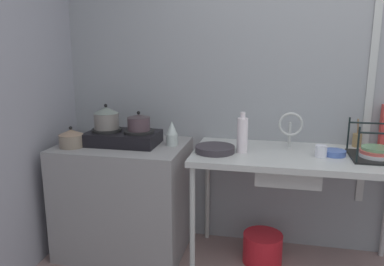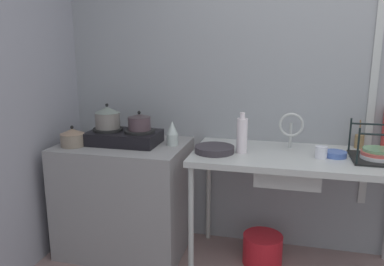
{
  "view_description": "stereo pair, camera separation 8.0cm",
  "coord_description": "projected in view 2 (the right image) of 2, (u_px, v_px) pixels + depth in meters",
  "views": [
    {
      "loc": [
        -0.4,
        -1.37,
        1.52
      ],
      "look_at": [
        -0.94,
        1.14,
        0.93
      ],
      "focal_mm": 35.62,
      "sensor_mm": 36.0,
      "label": 1
    },
    {
      "loc": [
        -0.32,
        -1.35,
        1.52
      ],
      "look_at": [
        -0.94,
        1.14,
        0.93
      ],
      "focal_mm": 35.62,
      "sensor_mm": 36.0,
      "label": 2
    }
  ],
  "objects": [
    {
      "name": "wall_back",
      "position": [
        334.0,
        71.0,
        2.68
      ],
      "size": [
        4.78,
        0.1,
        2.7
      ],
      "primitive_type": "cube",
      "color": "#909398",
      "rests_on": "ground"
    },
    {
      "name": "wall_metal_strip",
      "position": [
        377.0,
        52.0,
        2.53
      ],
      "size": [
        0.05,
        0.01,
        2.16
      ],
      "primitive_type": "cube",
      "color": "#B8BAB8"
    },
    {
      "name": "counter_concrete",
      "position": [
        126.0,
        196.0,
        2.87
      ],
      "size": [
        0.91,
        0.65,
        0.83
      ],
      "primitive_type": "cube",
      "color": "gray",
      "rests_on": "ground"
    },
    {
      "name": "counter_sink",
      "position": [
        298.0,
        164.0,
        2.5
      ],
      "size": [
        1.4,
        0.65,
        0.83
      ],
      "color": "#B8BAB8",
      "rests_on": "ground"
    },
    {
      "name": "stove",
      "position": [
        124.0,
        137.0,
        2.77
      ],
      "size": [
        0.51,
        0.31,
        0.11
      ],
      "color": "black",
      "rests_on": "counter_concrete"
    },
    {
      "name": "pot_on_left_burner",
      "position": [
        107.0,
        117.0,
        2.76
      ],
      "size": [
        0.18,
        0.18,
        0.18
      ],
      "color": "slate",
      "rests_on": "stove"
    },
    {
      "name": "pot_on_right_burner",
      "position": [
        139.0,
        122.0,
        2.71
      ],
      "size": [
        0.16,
        0.16,
        0.14
      ],
      "color": "#4A383F",
      "rests_on": "stove"
    },
    {
      "name": "pot_beside_stove",
      "position": [
        73.0,
        137.0,
        2.69
      ],
      "size": [
        0.17,
        0.17,
        0.15
      ],
      "color": "gray",
      "rests_on": "counter_concrete"
    },
    {
      "name": "percolator",
      "position": [
        172.0,
        133.0,
        2.72
      ],
      "size": [
        0.08,
        0.08,
        0.18
      ],
      "color": "#B8C3BF",
      "rests_on": "counter_concrete"
    },
    {
      "name": "sink_basin",
      "position": [
        287.0,
        168.0,
        2.48
      ],
      "size": [
        0.4,
        0.36,
        0.16
      ],
      "primitive_type": "cube",
      "color": "#B8BAB8",
      "rests_on": "counter_sink"
    },
    {
      "name": "faucet",
      "position": [
        291.0,
        126.0,
        2.56
      ],
      "size": [
        0.16,
        0.09,
        0.26
      ],
      "color": "#B8BAB8",
      "rests_on": "counter_sink"
    },
    {
      "name": "frying_pan",
      "position": [
        214.0,
        149.0,
        2.54
      ],
      "size": [
        0.26,
        0.26,
        0.04
      ],
      "primitive_type": "cylinder",
      "color": "#342F35",
      "rests_on": "counter_sink"
    },
    {
      "name": "dish_rack",
      "position": [
        377.0,
        154.0,
        2.37
      ],
      "size": [
        0.31,
        0.33,
        0.23
      ],
      "color": "black",
      "rests_on": "counter_sink"
    },
    {
      "name": "cup_by_rack",
      "position": [
        321.0,
        152.0,
        2.41
      ],
      "size": [
        0.07,
        0.07,
        0.08
      ],
      "primitive_type": "cylinder",
      "color": "white",
      "rests_on": "counter_sink"
    },
    {
      "name": "small_bowl_on_drainboard",
      "position": [
        335.0,
        154.0,
        2.44
      ],
      "size": [
        0.14,
        0.14,
        0.04
      ],
      "primitive_type": "cylinder",
      "color": "#4B69B7",
      "rests_on": "counter_sink"
    },
    {
      "name": "bottle_by_sink",
      "position": [
        242.0,
        135.0,
        2.51
      ],
      "size": [
        0.07,
        0.07,
        0.27
      ],
      "color": "white",
      "rests_on": "counter_sink"
    },
    {
      "name": "utensil_jar",
      "position": [
        359.0,
        141.0,
        2.64
      ],
      "size": [
        0.06,
        0.06,
        0.2
      ],
      "color": "olive",
      "rests_on": "counter_sink"
    },
    {
      "name": "bucket_on_floor",
      "position": [
        262.0,
        249.0,
        2.71
      ],
      "size": [
        0.28,
        0.28,
        0.21
      ],
      "primitive_type": "cylinder",
      "color": "red",
      "rests_on": "ground"
    }
  ]
}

